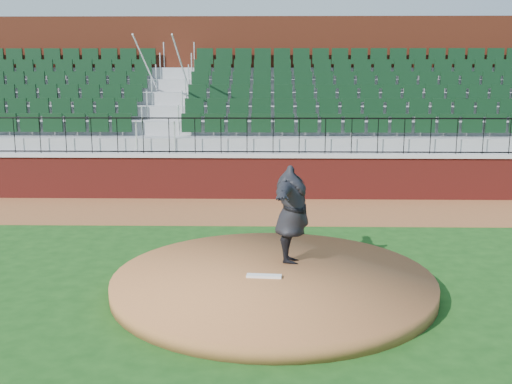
% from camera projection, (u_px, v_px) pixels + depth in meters
% --- Properties ---
extents(ground, '(90.00, 90.00, 0.00)m').
position_uv_depth(ground, '(254.00, 281.00, 10.70)').
color(ground, '#154012').
rests_on(ground, ground).
extents(warning_track, '(34.00, 3.20, 0.01)m').
position_uv_depth(warning_track, '(259.00, 211.00, 15.99)').
color(warning_track, brown).
rests_on(warning_track, ground).
extents(field_wall, '(34.00, 0.35, 1.20)m').
position_uv_depth(field_wall, '(260.00, 178.00, 17.44)').
color(field_wall, maroon).
rests_on(field_wall, ground).
extents(wall_cap, '(34.00, 0.45, 0.10)m').
position_uv_depth(wall_cap, '(260.00, 155.00, 17.31)').
color(wall_cap, '#B7B7B7').
rests_on(wall_cap, field_wall).
extents(wall_railing, '(34.00, 0.05, 1.00)m').
position_uv_depth(wall_railing, '(260.00, 136.00, 17.20)').
color(wall_railing, black).
rests_on(wall_railing, wall_cap).
extents(seating_stands, '(34.00, 5.10, 4.60)m').
position_uv_depth(seating_stands, '(261.00, 111.00, 19.77)').
color(seating_stands, gray).
rests_on(seating_stands, ground).
extents(concourse_wall, '(34.00, 0.50, 5.50)m').
position_uv_depth(concourse_wall, '(262.00, 94.00, 22.43)').
color(concourse_wall, maroon).
rests_on(concourse_wall, ground).
extents(pitchers_mound, '(5.41, 5.41, 0.25)m').
position_uv_depth(pitchers_mound, '(273.00, 282.00, 10.29)').
color(pitchers_mound, '#94552D').
rests_on(pitchers_mound, ground).
extents(pitching_rubber, '(0.59, 0.19, 0.04)m').
position_uv_depth(pitching_rubber, '(264.00, 276.00, 10.18)').
color(pitching_rubber, white).
rests_on(pitching_rubber, pitchers_mound).
extents(pitcher, '(0.87, 2.23, 1.77)m').
position_uv_depth(pitcher, '(292.00, 214.00, 10.80)').
color(pitcher, black).
rests_on(pitcher, pitchers_mound).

